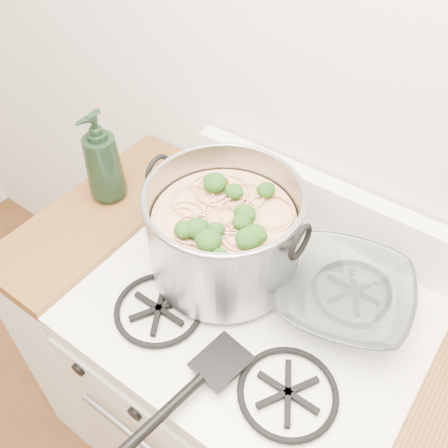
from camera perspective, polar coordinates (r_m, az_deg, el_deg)
gas_range at (r=1.57m, az=2.90°, el=-18.91°), size 0.76×0.66×0.92m
counter_left at (r=1.73m, az=-11.18°, el=-9.23°), size 0.25×0.65×0.92m
stock_pot at (r=1.13m, az=0.00°, el=-1.05°), size 0.39×0.36×0.24m
spatula at (r=1.05m, az=-0.32°, el=-15.23°), size 0.33×0.35×0.02m
glass_bowl at (r=1.16m, az=13.31°, el=-8.40°), size 0.15×0.15×0.03m
bottle at (r=1.34m, az=-13.80°, el=7.44°), size 0.10×0.10×0.27m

